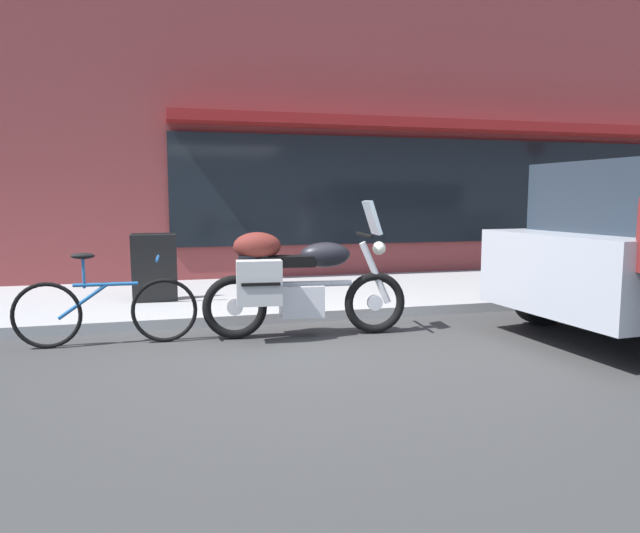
% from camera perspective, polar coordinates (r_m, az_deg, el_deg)
% --- Properties ---
extents(ground_plane, '(80.00, 80.00, 0.00)m').
position_cam_1_polar(ground_plane, '(5.52, -0.97, -8.30)').
color(ground_plane, '#353535').
extents(storefront_building, '(18.51, 0.90, 7.42)m').
position_cam_1_polar(storefront_building, '(11.83, 19.90, 17.05)').
color(storefront_building, brown).
rests_on(storefront_building, ground_plane).
extents(touring_motorcycle, '(2.12, 0.62, 1.40)m').
position_cam_1_polar(touring_motorcycle, '(5.94, -2.55, -1.22)').
color(touring_motorcycle, black).
rests_on(touring_motorcycle, ground_plane).
extents(parked_bicycle, '(1.72, 0.48, 0.91)m').
position_cam_1_polar(parked_bicycle, '(6.02, -20.24, -3.95)').
color(parked_bicycle, black).
rests_on(parked_bicycle, ground_plane).
extents(sandwich_board_sign, '(0.55, 0.40, 0.86)m').
position_cam_1_polar(sandwich_board_sign, '(7.61, -15.91, -0.12)').
color(sandwich_board_sign, black).
rests_on(sandwich_board_sign, sidewalk_curb).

